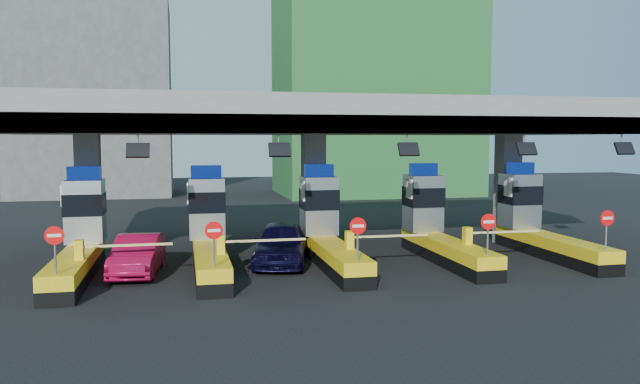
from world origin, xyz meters
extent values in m
plane|color=black|center=(0.00, 0.00, 0.00)|extent=(120.00, 120.00, 0.00)
cube|color=slate|center=(0.00, 3.00, 6.25)|extent=(28.00, 12.00, 1.50)
cube|color=#4C4C49|center=(0.00, -2.70, 5.85)|extent=(28.00, 0.60, 0.70)
cube|color=slate|center=(-10.00, 3.00, 2.75)|extent=(1.00, 1.00, 5.50)
cube|color=slate|center=(0.00, 3.00, 2.75)|extent=(1.00, 1.00, 5.50)
cube|color=slate|center=(10.00, 3.00, 2.75)|extent=(1.00, 1.00, 5.50)
cylinder|color=slate|center=(-7.50, -2.70, 5.25)|extent=(0.06, 0.06, 0.50)
cube|color=black|center=(-7.50, -2.90, 4.90)|extent=(0.80, 0.38, 0.54)
cylinder|color=slate|center=(-2.50, -2.70, 5.25)|extent=(0.06, 0.06, 0.50)
cube|color=black|center=(-2.50, -2.90, 4.90)|extent=(0.80, 0.38, 0.54)
cylinder|color=slate|center=(2.50, -2.70, 5.25)|extent=(0.06, 0.06, 0.50)
cube|color=black|center=(2.50, -2.90, 4.90)|extent=(0.80, 0.38, 0.54)
cylinder|color=slate|center=(7.50, -2.70, 5.25)|extent=(0.06, 0.06, 0.50)
cube|color=black|center=(7.50, -2.90, 4.90)|extent=(0.80, 0.38, 0.54)
cylinder|color=slate|center=(12.00, -2.70, 5.25)|extent=(0.06, 0.06, 0.50)
cube|color=black|center=(12.00, -2.90, 4.90)|extent=(0.80, 0.38, 0.54)
cube|color=black|center=(-10.00, -1.00, 0.25)|extent=(1.20, 8.00, 0.50)
cube|color=#E5B70C|center=(-10.00, -1.00, 0.75)|extent=(1.20, 8.00, 0.50)
cube|color=#9EA3A8|center=(-10.00, 1.80, 2.30)|extent=(1.50, 1.50, 2.60)
cube|color=black|center=(-10.00, 1.78, 2.60)|extent=(1.56, 1.56, 0.90)
cube|color=#0C2DBF|center=(-10.00, 1.80, 3.88)|extent=(1.30, 0.35, 0.55)
cube|color=white|center=(-10.80, 1.50, 3.00)|extent=(0.06, 0.70, 0.90)
cylinder|color=slate|center=(-10.00, -4.60, 1.65)|extent=(0.07, 0.07, 1.30)
cylinder|color=red|center=(-10.00, -4.63, 2.25)|extent=(0.60, 0.04, 0.60)
cube|color=white|center=(-10.00, -4.65, 2.25)|extent=(0.42, 0.02, 0.10)
cube|color=#E5B70C|center=(-9.65, -2.20, 1.35)|extent=(0.30, 0.35, 0.70)
cube|color=white|center=(-8.00, -2.20, 1.45)|extent=(3.20, 0.08, 0.08)
cube|color=black|center=(-5.00, -1.00, 0.25)|extent=(1.20, 8.00, 0.50)
cube|color=#E5B70C|center=(-5.00, -1.00, 0.75)|extent=(1.20, 8.00, 0.50)
cube|color=#9EA3A8|center=(-5.00, 1.80, 2.30)|extent=(1.50, 1.50, 2.60)
cube|color=black|center=(-5.00, 1.78, 2.60)|extent=(1.56, 1.56, 0.90)
cube|color=#0C2DBF|center=(-5.00, 1.80, 3.88)|extent=(1.30, 0.35, 0.55)
cube|color=white|center=(-5.80, 1.50, 3.00)|extent=(0.06, 0.70, 0.90)
cylinder|color=slate|center=(-5.00, -4.60, 1.65)|extent=(0.07, 0.07, 1.30)
cylinder|color=red|center=(-5.00, -4.63, 2.25)|extent=(0.60, 0.04, 0.60)
cube|color=white|center=(-5.00, -4.65, 2.25)|extent=(0.42, 0.02, 0.10)
cube|color=#E5B70C|center=(-4.65, -2.20, 1.35)|extent=(0.30, 0.35, 0.70)
cube|color=white|center=(-3.00, -2.20, 1.45)|extent=(3.20, 0.08, 0.08)
cube|color=black|center=(0.00, -1.00, 0.25)|extent=(1.20, 8.00, 0.50)
cube|color=#E5B70C|center=(0.00, -1.00, 0.75)|extent=(1.20, 8.00, 0.50)
cube|color=#9EA3A8|center=(0.00, 1.80, 2.30)|extent=(1.50, 1.50, 2.60)
cube|color=black|center=(0.00, 1.78, 2.60)|extent=(1.56, 1.56, 0.90)
cube|color=#0C2DBF|center=(0.00, 1.80, 3.88)|extent=(1.30, 0.35, 0.55)
cube|color=white|center=(-0.80, 1.50, 3.00)|extent=(0.06, 0.70, 0.90)
cylinder|color=slate|center=(0.00, -4.60, 1.65)|extent=(0.07, 0.07, 1.30)
cylinder|color=red|center=(0.00, -4.63, 2.25)|extent=(0.60, 0.04, 0.60)
cube|color=white|center=(0.00, -4.65, 2.25)|extent=(0.42, 0.02, 0.10)
cube|color=#E5B70C|center=(0.35, -2.20, 1.35)|extent=(0.30, 0.35, 0.70)
cube|color=white|center=(2.00, -2.20, 1.45)|extent=(3.20, 0.08, 0.08)
cube|color=black|center=(5.00, -1.00, 0.25)|extent=(1.20, 8.00, 0.50)
cube|color=#E5B70C|center=(5.00, -1.00, 0.75)|extent=(1.20, 8.00, 0.50)
cube|color=#9EA3A8|center=(5.00, 1.80, 2.30)|extent=(1.50, 1.50, 2.60)
cube|color=black|center=(5.00, 1.78, 2.60)|extent=(1.56, 1.56, 0.90)
cube|color=#0C2DBF|center=(5.00, 1.80, 3.88)|extent=(1.30, 0.35, 0.55)
cube|color=white|center=(4.20, 1.50, 3.00)|extent=(0.06, 0.70, 0.90)
cylinder|color=slate|center=(5.00, -4.60, 1.65)|extent=(0.07, 0.07, 1.30)
cylinder|color=red|center=(5.00, -4.63, 2.25)|extent=(0.60, 0.04, 0.60)
cube|color=white|center=(5.00, -4.65, 2.25)|extent=(0.42, 0.02, 0.10)
cube|color=#E5B70C|center=(5.35, -2.20, 1.35)|extent=(0.30, 0.35, 0.70)
cube|color=white|center=(7.00, -2.20, 1.45)|extent=(3.20, 0.08, 0.08)
cube|color=black|center=(10.00, -1.00, 0.25)|extent=(1.20, 8.00, 0.50)
cube|color=#E5B70C|center=(10.00, -1.00, 0.75)|extent=(1.20, 8.00, 0.50)
cube|color=#9EA3A8|center=(10.00, 1.80, 2.30)|extent=(1.50, 1.50, 2.60)
cube|color=black|center=(10.00, 1.78, 2.60)|extent=(1.56, 1.56, 0.90)
cube|color=#0C2DBF|center=(10.00, 1.80, 3.88)|extent=(1.30, 0.35, 0.55)
cube|color=white|center=(9.20, 1.50, 3.00)|extent=(0.06, 0.70, 0.90)
cylinder|color=slate|center=(10.00, -4.60, 1.65)|extent=(0.07, 0.07, 1.30)
cylinder|color=red|center=(10.00, -4.63, 2.25)|extent=(0.60, 0.04, 0.60)
cube|color=white|center=(10.00, -4.65, 2.25)|extent=(0.42, 0.02, 0.10)
cube|color=#E5B70C|center=(10.35, -2.20, 1.35)|extent=(0.30, 0.35, 0.70)
cube|color=white|center=(12.00, -2.20, 1.45)|extent=(3.20, 0.08, 0.08)
cube|color=#1E5926|center=(12.00, 32.00, 14.00)|extent=(18.00, 12.00, 28.00)
cube|color=#4C4C49|center=(-14.00, 36.00, 9.00)|extent=(14.00, 10.00, 18.00)
imported|color=black|center=(-1.98, 0.24, 0.90)|extent=(3.24, 5.60, 1.79)
imported|color=#A60C38|center=(-7.77, -0.46, 0.77)|extent=(2.04, 4.77, 1.53)
camera|label=1|loc=(-5.97, -25.54, 5.33)|focal=35.00mm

